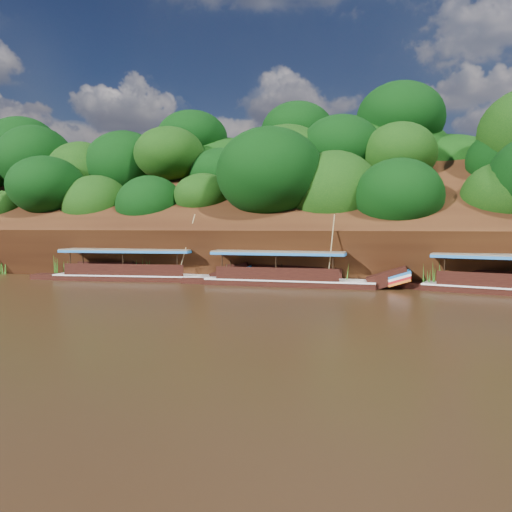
{
  "coord_description": "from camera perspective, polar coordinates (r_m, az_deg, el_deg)",
  "views": [
    {
      "loc": [
        5.4,
        -24.84,
        4.08
      ],
      "look_at": [
        -3.74,
        7.0,
        2.07
      ],
      "focal_mm": 35.0,
      "sensor_mm": 36.0,
      "label": 1
    }
  ],
  "objects": [
    {
      "name": "reeds",
      "position": [
        35.55,
        1.04,
        -1.72
      ],
      "size": [
        48.51,
        2.5,
        2.02
      ],
      "color": "#2C6C1B",
      "rests_on": "ground"
    },
    {
      "name": "ground",
      "position": [
        25.75,
        3.72,
        -5.65
      ],
      "size": [
        160.0,
        160.0,
        0.0
      ],
      "primitive_type": "plane",
      "color": "black",
      "rests_on": "ground"
    },
    {
      "name": "boat_2",
      "position": [
        37.99,
        -12.24,
        -1.96
      ],
      "size": [
        15.08,
        3.83,
        5.36
      ],
      "rotation": [
        0.0,
        0.0,
        0.13
      ],
      "color": "black",
      "rests_on": "ground"
    },
    {
      "name": "boat_1",
      "position": [
        33.93,
        4.98,
        -2.53
      ],
      "size": [
        13.74,
        2.66,
        5.25
      ],
      "rotation": [
        0.0,
        0.0,
        0.02
      ],
      "color": "black",
      "rests_on": "ground"
    },
    {
      "name": "riverbank",
      "position": [
        47.92,
        9.51,
        0.81
      ],
      "size": [
        120.0,
        30.06,
        19.4
      ],
      "color": "black",
      "rests_on": "ground"
    }
  ]
}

